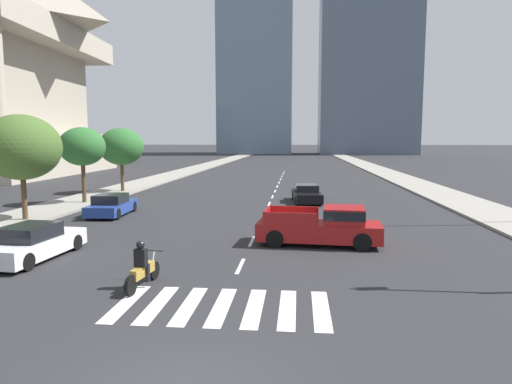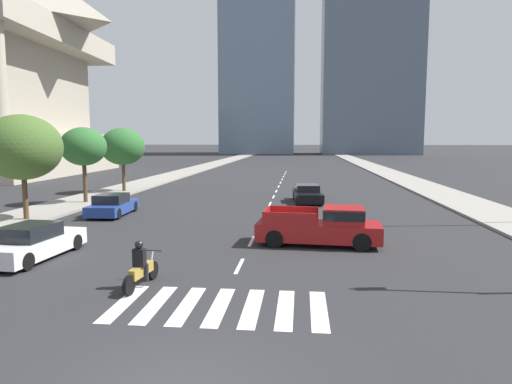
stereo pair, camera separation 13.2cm
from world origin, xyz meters
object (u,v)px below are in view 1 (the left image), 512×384
sedan_black_0 (306,194)px  street_tree_third (121,147)px  street_tree_nearest (21,147)px  sedan_blue_2 (112,206)px  motorcycle_lead (142,269)px  pickup_truck (325,226)px  sedan_white_1 (33,243)px  street_tree_second (82,147)px

sedan_black_0 → street_tree_third: bearing=-110.9°
street_tree_nearest → sedan_blue_2: bearing=33.5°
motorcycle_lead → street_tree_nearest: (-10.32, 10.25, 3.53)m
motorcycle_lead → street_tree_third: 26.55m
pickup_truck → street_tree_nearest: 17.04m
sedan_white_1 → street_tree_nearest: size_ratio=0.80×
sedan_white_1 → street_tree_second: 15.64m
sedan_black_0 → sedan_white_1: sedan_white_1 is taller
sedan_blue_2 → street_tree_nearest: street_tree_nearest is taller
street_tree_second → street_tree_third: (0.00, 7.00, -0.10)m
motorcycle_lead → pickup_truck: bearing=-36.6°
sedan_black_0 → street_tree_second: 16.24m
motorcycle_lead → street_tree_third: size_ratio=0.41×
pickup_truck → sedan_black_0: (-0.57, 13.49, -0.22)m
street_tree_second → motorcycle_lead: bearing=-59.1°
motorcycle_lead → sedan_blue_2: (-6.44, 12.83, 0.01)m
street_tree_nearest → street_tree_second: bearing=90.0°
sedan_blue_2 → street_tree_third: (-3.88, 11.41, 3.35)m
sedan_black_0 → sedan_blue_2: sedan_blue_2 is taller
motorcycle_lead → pickup_truck: (5.92, 6.27, 0.23)m
motorcycle_lead → street_tree_third: street_tree_third is taller
pickup_truck → sedan_black_0: bearing=96.8°
sedan_white_1 → street_tree_third: size_ratio=0.86×
street_tree_nearest → street_tree_second: size_ratio=1.10×
pickup_truck → sedan_black_0: size_ratio=1.12×
pickup_truck → street_tree_nearest: bearing=170.6°
motorcycle_lead → street_tree_second: size_ratio=0.42×
motorcycle_lead → sedan_blue_2: 14.35m
sedan_white_1 → sedan_blue_2: (-1.16, 9.99, -0.03)m
motorcycle_lead → sedan_black_0: bearing=-8.4°
pickup_truck → sedan_black_0: pickup_truck is taller
pickup_truck → sedan_blue_2: (-12.35, 6.55, -0.22)m
sedan_white_1 → street_tree_third: bearing=17.3°
sedan_blue_2 → street_tree_second: (-3.88, 4.41, 3.45)m
sedan_black_0 → street_tree_third: 16.64m
sedan_white_1 → street_tree_nearest: street_tree_nearest is taller
sedan_white_1 → street_tree_third: street_tree_third is taller
sedan_black_0 → street_tree_second: bearing=-85.8°
street_tree_third → street_tree_nearest: bearing=-90.0°
sedan_white_1 → street_tree_third: 22.24m
sedan_white_1 → sedan_blue_2: sedan_white_1 is taller
pickup_truck → sedan_blue_2: size_ratio=1.23×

